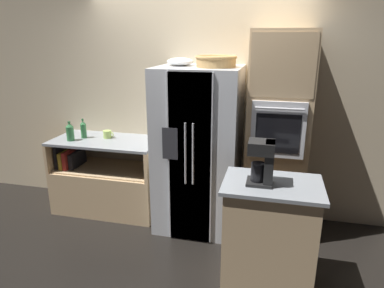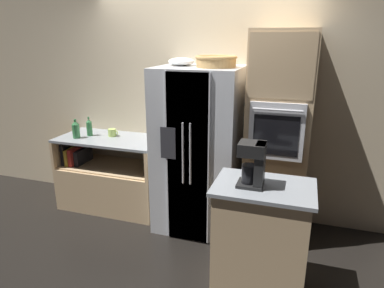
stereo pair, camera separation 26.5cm
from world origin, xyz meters
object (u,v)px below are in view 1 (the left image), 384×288
at_px(wicker_basket, 216,61).
at_px(bottle_short, 70,132).
at_px(wall_oven, 277,137).
at_px(bottle_tall, 83,129).
at_px(fruit_bowl, 180,62).
at_px(refrigerator, 199,150).
at_px(mug, 108,134).
at_px(coffee_maker, 264,161).

bearing_deg(wicker_basket, bottle_short, -179.51).
bearing_deg(wall_oven, bottle_tall, 179.78).
bearing_deg(fruit_bowl, wall_oven, 1.99).
relative_size(refrigerator, bottle_short, 7.74).
height_order(wicker_basket, mug, wicker_basket).
bearing_deg(bottle_short, bottle_tall, 56.72).
bearing_deg(mug, bottle_tall, -167.78).
xyz_separation_m(wall_oven, coffee_maker, (-0.10, -1.01, 0.08)).
bearing_deg(wall_oven, wicker_basket, -169.47).
height_order(bottle_short, mug, bottle_short).
relative_size(refrigerator, fruit_bowl, 6.45).
relative_size(bottle_tall, mug, 1.79).
xyz_separation_m(wall_oven, wicker_basket, (-0.64, -0.12, 0.77)).
distance_m(bottle_tall, mug, 0.29).
bearing_deg(mug, bottle_short, -151.50).
height_order(fruit_bowl, bottle_short, fruit_bowl).
bearing_deg(mug, wall_oven, -2.02).
bearing_deg(fruit_bowl, coffee_maker, -46.27).
bearing_deg(mug, fruit_bowl, -6.35).
bearing_deg(wicker_basket, refrigerator, 167.26).
bearing_deg(bottle_short, refrigerator, 2.09).
relative_size(refrigerator, bottle_tall, 7.57).
bearing_deg(bottle_short, mug, 28.50).
height_order(wall_oven, coffee_maker, wall_oven).
xyz_separation_m(bottle_tall, mug, (0.28, 0.06, -0.06)).
bearing_deg(bottle_tall, wicker_basket, -4.50).
height_order(wall_oven, bottle_short, wall_oven).
bearing_deg(bottle_tall, mug, 12.22).
distance_m(wall_oven, mug, 1.98).
distance_m(bottle_tall, bottle_short, 0.17).
relative_size(wall_oven, bottle_tall, 9.11).
xyz_separation_m(wall_oven, fruit_bowl, (-1.03, -0.04, 0.75)).
bearing_deg(wicker_basket, wall_oven, 10.53).
bearing_deg(coffee_maker, wicker_basket, 121.20).
bearing_deg(refrigerator, mug, 172.75).
distance_m(wicker_basket, fruit_bowl, 0.40).
distance_m(bottle_tall, coffee_maker, 2.39).
xyz_separation_m(refrigerator, bottle_tall, (-1.44, 0.09, 0.12)).
relative_size(fruit_bowl, coffee_maker, 0.79).
bearing_deg(coffee_maker, refrigerator, 127.74).
bearing_deg(bottle_tall, coffee_maker, -25.24).
xyz_separation_m(refrigerator, bottle_short, (-1.53, -0.06, 0.12)).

